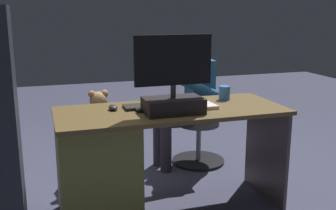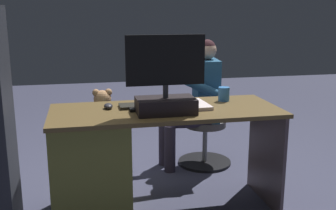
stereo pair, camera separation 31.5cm
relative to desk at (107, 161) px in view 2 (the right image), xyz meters
name	(u,v)px [view 2 (the right image)]	position (x,y,z in m)	size (l,w,h in m)	color
ground_plane	(158,191)	(-0.41, -0.31, -0.40)	(10.00, 10.00, 0.00)	#41425B
desk	(107,161)	(0.00, 0.00, 0.00)	(1.56, 0.64, 0.75)	brown
monitor	(166,91)	(-0.39, 0.11, 0.50)	(0.51, 0.23, 0.51)	black
keyboard	(150,105)	(-0.31, -0.09, 0.36)	(0.42, 0.14, 0.02)	black
computer_mouse	(108,106)	(-0.03, -0.09, 0.36)	(0.06, 0.10, 0.04)	#2D2B31
cup	(224,94)	(-0.88, -0.15, 0.40)	(0.08, 0.08, 0.10)	#3372BF
tv_remote	(132,108)	(-0.19, -0.03, 0.35)	(0.04, 0.15, 0.02)	black
notebook_binder	(191,105)	(-0.60, -0.03, 0.36)	(0.22, 0.30, 0.02)	silver
office_chair_teddy	(104,147)	(-0.02, -0.71, -0.15)	(0.45, 0.45, 0.42)	black
teddy_bear	(103,111)	(-0.02, -0.73, 0.17)	(0.24, 0.25, 0.34)	tan
visitor_chair	(205,139)	(-0.95, -0.81, -0.17)	(0.49, 0.49, 0.42)	black
person	(197,95)	(-0.86, -0.80, 0.26)	(0.54, 0.51, 1.15)	#2A5B81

